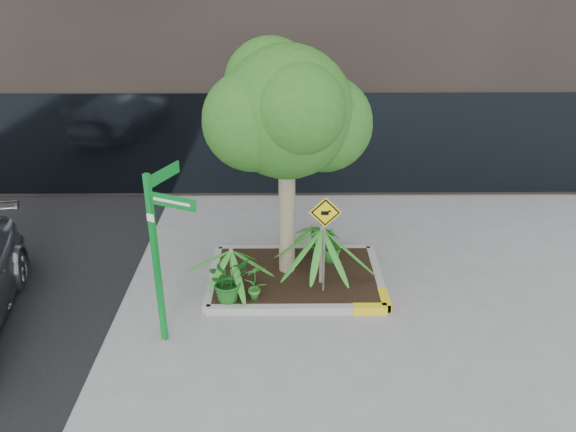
{
  "coord_description": "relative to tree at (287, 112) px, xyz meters",
  "views": [
    {
      "loc": [
        -0.02,
        -9.05,
        5.84
      ],
      "look_at": [
        0.05,
        0.2,
        1.44
      ],
      "focal_mm": 35.0,
      "sensor_mm": 36.0,
      "label": 1
    }
  ],
  "objects": [
    {
      "name": "planter",
      "position": [
        0.2,
        -0.22,
        -3.19
      ],
      "size": [
        3.35,
        2.36,
        0.15
      ],
      "color": "#9E9E99",
      "rests_on": "ground"
    },
    {
      "name": "shrub_c",
      "position": [
        -0.58,
        -1.05,
        -2.78
      ],
      "size": [
        0.49,
        0.49,
        0.71
      ],
      "primitive_type": "imported",
      "rotation": [
        0.0,
        0.0,
        3.54
      ],
      "color": "#2B7524",
      "rests_on": "planter"
    },
    {
      "name": "cattle_sign",
      "position": [
        0.66,
        -0.74,
        -1.89
      ],
      "size": [
        0.57,
        0.17,
        1.86
      ],
      "rotation": [
        0.0,
        0.0,
        -0.03
      ],
      "color": "slate",
      "rests_on": "ground"
    },
    {
      "name": "shrub_d",
      "position": [
        0.63,
        0.42,
        -2.81
      ],
      "size": [
        0.46,
        0.46,
        0.66
      ],
      "primitive_type": "imported",
      "rotation": [
        0.0,
        0.0,
        5.03
      ],
      "color": "#215819",
      "rests_on": "planter"
    },
    {
      "name": "palm_left",
      "position": [
        -1.01,
        -0.7,
        -2.35
      ],
      "size": [
        0.96,
        0.96,
        1.06
      ],
      "color": "tan",
      "rests_on": "ground"
    },
    {
      "name": "shrub_b",
      "position": [
        0.88,
        0.3,
        -2.77
      ],
      "size": [
        0.54,
        0.54,
        0.74
      ],
      "primitive_type": "imported",
      "rotation": [
        0.0,
        0.0,
        1.98
      ],
      "color": "#276F21",
      "rests_on": "planter"
    },
    {
      "name": "tree",
      "position": [
        0.0,
        0.0,
        0.0
      ],
      "size": [
        3.0,
        2.67,
        4.51
      ],
      "color": "tan",
      "rests_on": "ground"
    },
    {
      "name": "palm_back",
      "position": [
        0.55,
        0.7,
        -2.55
      ],
      "size": [
        0.71,
        0.71,
        0.79
      ],
      "color": "tan",
      "rests_on": "ground"
    },
    {
      "name": "palm_front",
      "position": [
        0.64,
        -0.49,
        -2.02
      ],
      "size": [
        1.35,
        1.35,
        1.49
      ],
      "color": "tan",
      "rests_on": "ground"
    },
    {
      "name": "street_sign_post",
      "position": [
        -1.96,
        -1.97,
        -1.48
      ],
      "size": [
        0.8,
        1.08,
        2.93
      ],
      "rotation": [
        0.0,
        0.0,
        -0.42
      ],
      "color": "#0C8A2A",
      "rests_on": "ground"
    },
    {
      "name": "ground",
      "position": [
        -0.03,
        -0.5,
        -3.29
      ],
      "size": [
        80.0,
        80.0,
        0.0
      ],
      "primitive_type": "plane",
      "color": "gray",
      "rests_on": "ground"
    },
    {
      "name": "shrub_a",
      "position": [
        -1.05,
        -1.05,
        -2.73
      ],
      "size": [
        1.04,
        1.04,
        0.82
      ],
      "primitive_type": "imported",
      "rotation": [
        0.0,
        0.0,
        0.73
      ],
      "color": "#1A5B1B",
      "rests_on": "planter"
    }
  ]
}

